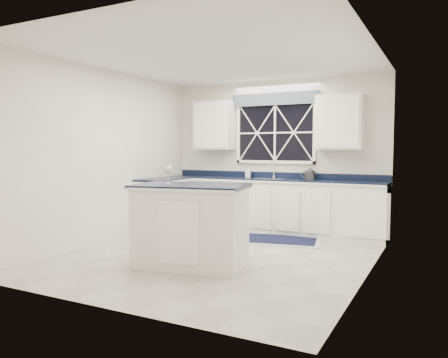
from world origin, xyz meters
The scene contains 13 objects.
ground centered at (0.00, 0.00, 0.00)m, with size 4.50×4.50×0.00m, color #B0B0AB.
back_wall centered at (0.00, 2.25, 1.35)m, with size 4.00×0.10×2.70m, color white.
base_cabinets centered at (-0.33, 1.78, 0.45)m, with size 3.99×1.60×0.90m.
countertop centered at (0.00, 1.95, 0.92)m, with size 3.98×0.64×0.04m, color black.
dishwasher centered at (-1.10, 1.95, 0.41)m, with size 0.60×0.58×0.82m, color black.
window centered at (0.00, 2.20, 1.83)m, with size 1.65×0.09×1.26m.
upper_cabinets centered at (0.00, 2.08, 1.90)m, with size 3.10×0.34×0.90m.
faucet centered at (0.00, 2.14, 1.10)m, with size 0.05×0.20×0.30m.
island centered at (-0.04, -0.63, 0.52)m, with size 1.50×1.06×1.02m.
rug centered at (0.35, 1.29, 0.01)m, with size 1.62×1.18×0.02m.
kettle centered at (0.70, 2.03, 1.04)m, with size 0.30×0.21×0.21m.
wine_glass centered at (-0.30, -0.74, 1.20)m, with size 0.11×0.11×0.25m.
soap_bottle centered at (-0.48, 2.10, 1.04)m, with size 0.09×0.09×0.20m, color silver.
Camera 1 is at (2.79, -5.23, 1.47)m, focal length 35.00 mm.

